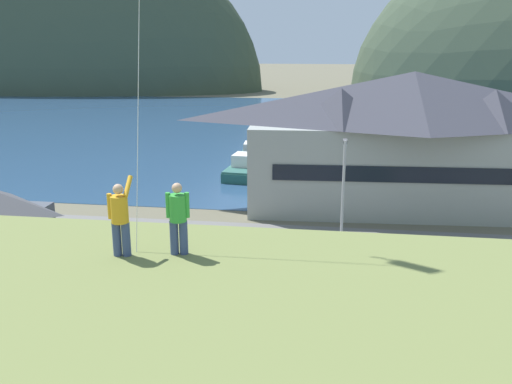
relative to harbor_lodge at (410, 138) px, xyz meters
The scene contains 16 objects.
ground_plane 23.31m from the harbor_lodge, 114.49° to the right, with size 600.00×600.00×0.00m, color #66604C.
parking_lot_pad 19.01m from the harbor_lodge, 121.01° to the right, with size 40.00×20.00×0.10m, color slate.
bay_water 40.82m from the harbor_lodge, 103.43° to the left, with size 360.00×84.00×0.03m, color navy.
far_hill_west_ridge 136.83m from the harbor_lodge, 133.86° to the left, with size 141.56×45.43×94.21m, color #3D4C38.
harbor_lodge is the anchor object (origin of this frame).
wharf_dock 16.52m from the harbor_lodge, 130.58° to the left, with size 3.20×13.47×0.70m.
moored_boat_wharfside 20.59m from the harbor_lodge, 133.70° to the left, with size 3.04×8.08×2.16m.
moored_boat_outer_mooring 15.47m from the harbor_lodge, 118.15° to the left, with size 2.03×6.01×2.16m.
moored_boat_inner_slip 16.90m from the harbor_lodge, 148.20° to the left, with size 3.19×7.79×2.16m.
parked_car_corner_spot 21.03m from the harbor_lodge, 139.21° to the right, with size 4.31×2.28×1.82m.
parked_car_mid_row_far 23.72m from the harbor_lodge, 114.08° to the right, with size 4.35×2.37×1.82m.
parked_car_mid_row_near 15.19m from the harbor_lodge, 95.26° to the right, with size 4.26×2.17×1.82m.
parked_car_mid_row_center 20.68m from the harbor_lodge, 102.12° to the right, with size 4.32×2.29×1.82m.
parking_light_pole 11.33m from the harbor_lodge, 116.23° to the right, with size 0.24×0.78×6.72m.
person_kite_flyer 31.37m from the harbor_lodge, 109.64° to the right, with size 0.52×0.68×1.86m.
person_companion 30.69m from the harbor_lodge, 107.52° to the right, with size 0.54×0.40×1.74m.
Camera 1 is at (3.70, -20.17, 12.20)m, focal length 38.10 mm.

